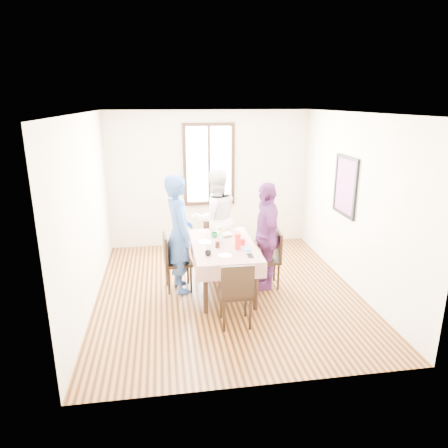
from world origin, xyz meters
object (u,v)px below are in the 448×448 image
at_px(chair_near, 235,293).
at_px(dining_table, 224,268).
at_px(chair_far, 215,241).
at_px(person_far, 215,219).
at_px(person_right, 266,236).
at_px(chair_right, 266,259).
at_px(person_left, 178,234).
at_px(chair_left, 178,262).

bearing_deg(chair_near, dining_table, 91.44).
height_order(dining_table, chair_far, chair_far).
xyz_separation_m(person_far, person_right, (0.68, -0.97, -0.03)).
xyz_separation_m(chair_right, person_far, (-0.69, 0.97, 0.42)).
bearing_deg(person_far, chair_far, -103.21).
bearing_deg(person_left, dining_table, -113.13).
relative_size(dining_table, person_far, 0.85).
relative_size(person_left, person_right, 1.08).
relative_size(person_left, person_far, 1.04).
bearing_deg(chair_near, chair_far, 91.44).
relative_size(chair_near, person_right, 0.54).
relative_size(chair_left, person_left, 0.50).
xyz_separation_m(chair_near, person_right, (0.68, 1.08, 0.39)).
height_order(person_far, person_right, person_far).
distance_m(chair_near, person_right, 1.33).
bearing_deg(person_far, person_left, 39.03).
relative_size(chair_far, person_left, 0.50).
distance_m(person_left, person_right, 1.36).
bearing_deg(chair_near, person_left, 121.40).
distance_m(chair_left, person_far, 1.19).
xyz_separation_m(chair_left, chair_far, (0.69, 0.89, 0.00)).
height_order(person_left, person_far, person_left).
bearing_deg(chair_left, chair_far, 137.73).
height_order(chair_right, person_far, person_far).
bearing_deg(chair_left, chair_near, 26.28).
height_order(chair_near, person_left, person_left).
bearing_deg(chair_right, chair_near, 152.23).
relative_size(chair_left, chair_near, 1.00).
relative_size(dining_table, chair_right, 1.65).
xyz_separation_m(chair_left, person_far, (0.69, 0.87, 0.42)).
xyz_separation_m(chair_left, person_right, (1.37, -0.09, 0.39)).
xyz_separation_m(chair_far, chair_near, (0.00, -2.06, 0.00)).
height_order(chair_right, person_right, person_right).
bearing_deg(person_right, chair_right, 93.29).
height_order(chair_near, person_far, person_far).
bearing_deg(chair_far, chair_near, 99.09).
bearing_deg(dining_table, chair_left, 168.54).
distance_m(chair_far, person_right, 1.26).
distance_m(chair_far, person_left, 1.21).
bearing_deg(person_left, person_far, -49.12).
distance_m(chair_left, chair_near, 1.36).
bearing_deg(person_far, chair_near, 76.79).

